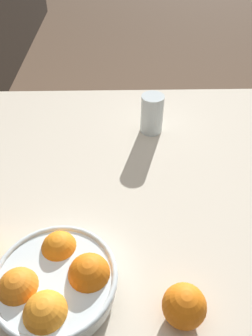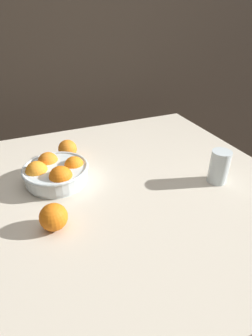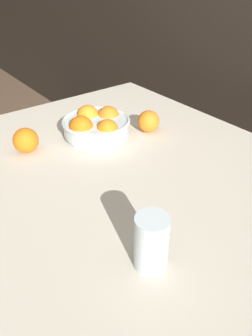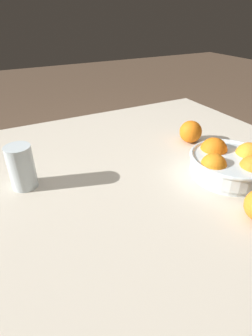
# 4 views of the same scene
# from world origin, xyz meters

# --- Properties ---
(ground_plane) EXTENTS (12.00, 12.00, 0.00)m
(ground_plane) POSITION_xyz_m (0.00, 0.00, 0.00)
(ground_plane) COLOR brown
(back_wall) EXTENTS (8.00, 0.05, 2.60)m
(back_wall) POSITION_xyz_m (0.00, 0.93, 1.30)
(back_wall) COLOR #2D261E
(back_wall) RESTS_ON ground_plane
(dining_table) EXTENTS (1.22, 1.17, 0.73)m
(dining_table) POSITION_xyz_m (0.00, 0.00, 0.66)
(dining_table) COLOR beige
(dining_table) RESTS_ON ground_plane
(fruit_bowl) EXTENTS (0.24, 0.24, 0.10)m
(fruit_bowl) POSITION_xyz_m (-0.21, 0.11, 0.77)
(fruit_bowl) COLOR silver
(fruit_bowl) RESTS_ON dining_table
(juice_glass) EXTENTS (0.07, 0.07, 0.13)m
(juice_glass) POSITION_xyz_m (0.34, -0.11, 0.79)
(juice_glass) COLOR #F4A314
(juice_glass) RESTS_ON dining_table
(orange_loose_near_bowl) EXTENTS (0.08, 0.08, 0.08)m
(orange_loose_near_bowl) POSITION_xyz_m (-0.26, -0.13, 0.77)
(orange_loose_near_bowl) COLOR orange
(orange_loose_near_bowl) RESTS_ON dining_table
(orange_loose_front) EXTENTS (0.08, 0.08, 0.08)m
(orange_loose_front) POSITION_xyz_m (-0.13, 0.29, 0.77)
(orange_loose_front) COLOR orange
(orange_loose_front) RESTS_ON dining_table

